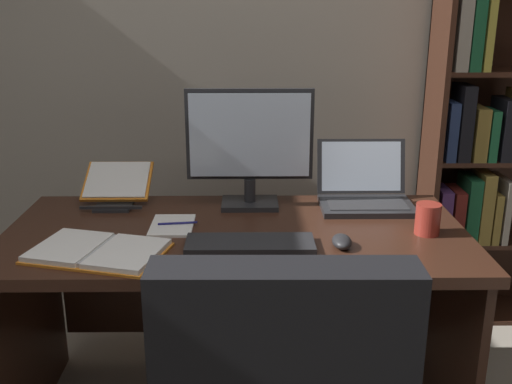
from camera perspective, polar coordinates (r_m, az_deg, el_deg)
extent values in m
cube|color=#A89E8E|center=(2.95, -2.50, 14.97)|extent=(5.03, 0.12, 2.77)
cube|color=#381E14|center=(2.11, -1.94, -4.16)|extent=(1.62, 0.78, 0.04)
cube|color=#381E14|center=(2.42, -21.01, -12.34)|extent=(0.03, 0.72, 0.72)
cube|color=#381E14|center=(2.39, 17.59, -12.37)|extent=(0.03, 0.72, 0.72)
cube|color=#381E14|center=(2.58, -1.69, -8.23)|extent=(1.50, 0.03, 0.50)
cube|color=#381E14|center=(2.89, 16.70, 6.99)|extent=(0.02, 0.29, 2.05)
cube|color=#381E14|center=(3.16, 23.12, 7.18)|extent=(0.84, 0.01, 2.05)
cube|color=#381E14|center=(3.36, 21.94, -10.47)|extent=(0.79, 0.27, 0.02)
cube|color=gray|center=(3.15, 16.42, -8.58)|extent=(0.05, 0.22, 0.29)
cube|color=gray|center=(3.13, 17.41, -8.35)|extent=(0.03, 0.16, 0.34)
cube|color=navy|center=(3.16, 18.30, -8.42)|extent=(0.05, 0.17, 0.32)
cube|color=#195633|center=(3.19, 19.30, -9.30)|extent=(0.05, 0.16, 0.21)
cube|color=olive|center=(3.21, 20.37, -8.18)|extent=(0.06, 0.20, 0.32)
cube|color=#381E14|center=(3.20, 22.77, -4.03)|extent=(0.79, 0.27, 0.02)
cube|color=#512D66|center=(2.99, 17.27, -2.01)|extent=(0.05, 0.18, 0.26)
cube|color=maroon|center=(3.01, 18.42, -2.03)|extent=(0.05, 0.18, 0.26)
cube|color=#195633|center=(3.03, 19.59, -1.43)|extent=(0.06, 0.19, 0.32)
cube|color=olive|center=(3.04, 20.75, -1.24)|extent=(0.06, 0.18, 0.34)
cube|color=olive|center=(3.08, 21.58, -2.07)|extent=(0.03, 0.18, 0.24)
cube|color=gray|center=(3.10, 22.27, -1.39)|extent=(0.03, 0.22, 0.31)
cube|color=navy|center=(2.89, 17.84, 5.71)|extent=(0.04, 0.20, 0.27)
cube|color=black|center=(2.89, 19.07, 6.36)|extent=(0.06, 0.18, 0.34)
cube|color=olive|center=(2.95, 20.15, 5.45)|extent=(0.06, 0.23, 0.24)
cube|color=#195633|center=(2.94, 21.39, 5.18)|extent=(0.04, 0.16, 0.23)
cube|color=black|center=(2.97, 22.46, 5.65)|extent=(0.05, 0.19, 0.28)
cube|color=gray|center=(2.84, 18.76, 14.14)|extent=(0.06, 0.20, 0.31)
cube|color=#195633|center=(2.86, 19.88, 13.94)|extent=(0.05, 0.21, 0.30)
cube|color=gold|center=(2.86, 21.04, 13.90)|extent=(0.03, 0.16, 0.31)
cube|color=#232326|center=(2.34, -0.59, -1.10)|extent=(0.22, 0.16, 0.02)
cylinder|color=#232326|center=(2.32, -0.60, 0.18)|extent=(0.04, 0.04, 0.09)
cube|color=#232326|center=(2.27, -0.62, 5.53)|extent=(0.49, 0.02, 0.35)
cube|color=silver|center=(2.25, -0.62, 5.42)|extent=(0.46, 0.00, 0.32)
cube|color=#232326|center=(2.35, 10.53, -1.34)|extent=(0.36, 0.23, 0.02)
cube|color=#2D2D30|center=(2.33, 10.63, -1.19)|extent=(0.30, 0.13, 0.00)
cube|color=#232326|center=(2.45, 10.03, 2.44)|extent=(0.36, 0.07, 0.22)
cube|color=silver|center=(2.45, 10.05, 2.44)|extent=(0.32, 0.06, 0.19)
cube|color=#232326|center=(1.95, -0.57, -5.02)|extent=(0.42, 0.15, 0.02)
ellipsoid|color=#232326|center=(1.97, 8.22, -4.72)|extent=(0.06, 0.10, 0.04)
cube|color=#232326|center=(2.38, -13.47, -1.37)|extent=(0.14, 0.12, 0.01)
cube|color=#232326|center=(2.34, -13.73, -1.45)|extent=(0.24, 0.01, 0.01)
cube|color=orange|center=(2.45, -13.10, 1.03)|extent=(0.26, 0.20, 0.11)
cube|color=white|center=(2.45, -13.14, 1.19)|extent=(0.24, 0.18, 0.10)
cube|color=orange|center=(2.02, -17.46, -5.33)|extent=(0.27, 0.31, 0.01)
cube|color=orange|center=(1.92, -12.16, -6.06)|extent=(0.27, 0.31, 0.01)
cube|color=white|center=(2.01, -17.49, -5.02)|extent=(0.25, 0.29, 0.02)
cube|color=white|center=(1.91, -12.19, -5.74)|extent=(0.25, 0.29, 0.02)
cylinder|color=#B7B7BC|center=(1.96, -14.90, -5.48)|extent=(0.08, 0.24, 0.02)
cube|color=white|center=(2.15, -8.03, -3.20)|extent=(0.15, 0.21, 0.01)
cylinder|color=navy|center=(2.14, -7.51, -2.98)|extent=(0.14, 0.02, 0.01)
cylinder|color=maroon|center=(2.13, 16.13, -2.50)|extent=(0.09, 0.09, 0.11)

